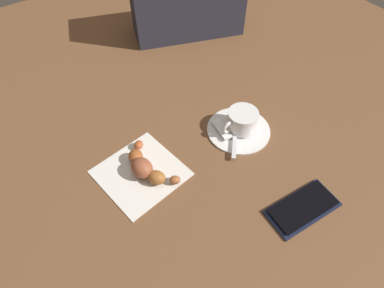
{
  "coord_description": "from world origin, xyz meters",
  "views": [
    {
      "loc": [
        0.24,
        0.35,
        0.56
      ],
      "look_at": [
        -0.01,
        -0.01,
        0.02
      ],
      "focal_mm": 30.7,
      "sensor_mm": 36.0,
      "label": 1
    }
  ],
  "objects_px": {
    "saucer": "(238,129)",
    "espresso_cup": "(241,119)",
    "laptop_bag": "(187,1)",
    "teaspoon": "(235,129)",
    "croissant": "(145,167)",
    "cell_phone": "(303,207)",
    "napkin": "(141,173)",
    "sugar_packet": "(222,129)"
  },
  "relations": [
    {
      "from": "croissant",
      "to": "cell_phone",
      "type": "relative_size",
      "value": 1.02
    },
    {
      "from": "napkin",
      "to": "teaspoon",
      "type": "bearing_deg",
      "value": 173.97
    },
    {
      "from": "espresso_cup",
      "to": "croissant",
      "type": "xyz_separation_m",
      "value": [
        0.24,
        -0.02,
        -0.01
      ]
    },
    {
      "from": "espresso_cup",
      "to": "saucer",
      "type": "bearing_deg",
      "value": 10.4
    },
    {
      "from": "teaspoon",
      "to": "croissant",
      "type": "relative_size",
      "value": 0.69
    },
    {
      "from": "croissant",
      "to": "teaspoon",
      "type": "bearing_deg",
      "value": 174.88
    },
    {
      "from": "saucer",
      "to": "sugar_packet",
      "type": "bearing_deg",
      "value": -25.22
    },
    {
      "from": "sugar_packet",
      "to": "napkin",
      "type": "distance_m",
      "value": 0.21
    },
    {
      "from": "napkin",
      "to": "laptop_bag",
      "type": "distance_m",
      "value": 0.55
    },
    {
      "from": "teaspoon",
      "to": "sugar_packet",
      "type": "xyz_separation_m",
      "value": [
        0.03,
        -0.02,
        0.0
      ]
    },
    {
      "from": "sugar_packet",
      "to": "napkin",
      "type": "relative_size",
      "value": 0.39
    },
    {
      "from": "laptop_bag",
      "to": "espresso_cup",
      "type": "bearing_deg",
      "value": 91.35
    },
    {
      "from": "sugar_packet",
      "to": "laptop_bag",
      "type": "bearing_deg",
      "value": 164.89
    },
    {
      "from": "espresso_cup",
      "to": "sugar_packet",
      "type": "height_order",
      "value": "espresso_cup"
    },
    {
      "from": "sugar_packet",
      "to": "laptop_bag",
      "type": "height_order",
      "value": "laptop_bag"
    },
    {
      "from": "saucer",
      "to": "napkin",
      "type": "relative_size",
      "value": 0.91
    },
    {
      "from": "sugar_packet",
      "to": "cell_phone",
      "type": "distance_m",
      "value": 0.24
    },
    {
      "from": "saucer",
      "to": "cell_phone",
      "type": "height_order",
      "value": "cell_phone"
    },
    {
      "from": "cell_phone",
      "to": "napkin",
      "type": "bearing_deg",
      "value": -49.57
    },
    {
      "from": "saucer",
      "to": "espresso_cup",
      "type": "height_order",
      "value": "espresso_cup"
    },
    {
      "from": "saucer",
      "to": "cell_phone",
      "type": "relative_size",
      "value": 0.99
    },
    {
      "from": "espresso_cup",
      "to": "napkin",
      "type": "distance_m",
      "value": 0.25
    },
    {
      "from": "saucer",
      "to": "croissant",
      "type": "distance_m",
      "value": 0.24
    },
    {
      "from": "espresso_cup",
      "to": "croissant",
      "type": "bearing_deg",
      "value": -4.34
    },
    {
      "from": "cell_phone",
      "to": "laptop_bag",
      "type": "xyz_separation_m",
      "value": [
        -0.17,
        -0.64,
        0.09
      ]
    },
    {
      "from": "napkin",
      "to": "cell_phone",
      "type": "distance_m",
      "value": 0.33
    },
    {
      "from": "cell_phone",
      "to": "saucer",
      "type": "bearing_deg",
      "value": -97.61
    },
    {
      "from": "laptop_bag",
      "to": "napkin",
      "type": "bearing_deg",
      "value": 64.79
    },
    {
      "from": "espresso_cup",
      "to": "sugar_packet",
      "type": "relative_size",
      "value": 1.45
    },
    {
      "from": "napkin",
      "to": "croissant",
      "type": "bearing_deg",
      "value": 153.94
    },
    {
      "from": "teaspoon",
      "to": "sugar_packet",
      "type": "bearing_deg",
      "value": -34.56
    },
    {
      "from": "saucer",
      "to": "cell_phone",
      "type": "bearing_deg",
      "value": 82.39
    },
    {
      "from": "teaspoon",
      "to": "cell_phone",
      "type": "distance_m",
      "value": 0.23
    },
    {
      "from": "cell_phone",
      "to": "laptop_bag",
      "type": "bearing_deg",
      "value": -105.0
    },
    {
      "from": "teaspoon",
      "to": "saucer",
      "type": "bearing_deg",
      "value": -175.87
    },
    {
      "from": "napkin",
      "to": "croissant",
      "type": "height_order",
      "value": "croissant"
    },
    {
      "from": "cell_phone",
      "to": "teaspoon",
      "type": "bearing_deg",
      "value": -95.07
    },
    {
      "from": "espresso_cup",
      "to": "laptop_bag",
      "type": "bearing_deg",
      "value": -108.18
    },
    {
      "from": "teaspoon",
      "to": "laptop_bag",
      "type": "height_order",
      "value": "laptop_bag"
    },
    {
      "from": "teaspoon",
      "to": "laptop_bag",
      "type": "distance_m",
      "value": 0.45
    },
    {
      "from": "teaspoon",
      "to": "croissant",
      "type": "distance_m",
      "value": 0.22
    },
    {
      "from": "croissant",
      "to": "laptop_bag",
      "type": "xyz_separation_m",
      "value": [
        -0.37,
        -0.39,
        0.08
      ]
    }
  ]
}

